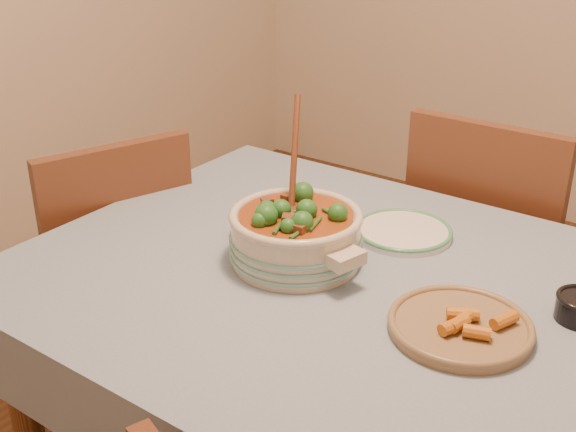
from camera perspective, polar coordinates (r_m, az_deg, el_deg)
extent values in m
cube|color=brown|center=(1.49, 9.22, -7.57)|extent=(1.60, 1.00, 0.05)
cube|color=#7C91A1|center=(1.48, 9.29, -6.65)|extent=(1.68, 1.08, 0.01)
cylinder|color=brown|center=(1.86, -19.77, -15.67)|extent=(0.07, 0.07, 0.70)
cylinder|color=brown|center=(2.33, -2.58, -5.10)|extent=(0.07, 0.07, 0.70)
cylinder|color=beige|center=(1.57, 0.63, -1.81)|extent=(0.34, 0.34, 0.11)
torus|color=beige|center=(1.55, 0.64, 0.02)|extent=(0.29, 0.29, 0.02)
cube|color=beige|center=(1.46, 4.63, -3.41)|extent=(0.06, 0.08, 0.03)
cube|color=beige|center=(1.68, -2.84, 0.60)|extent=(0.06, 0.08, 0.03)
cylinder|color=#9B4316|center=(1.55, 0.63, -0.22)|extent=(0.25, 0.25, 0.02)
cylinder|color=silver|center=(1.73, 9.08, -1.29)|extent=(0.24, 0.24, 0.02)
torus|color=#449664|center=(1.72, 9.10, -1.08)|extent=(0.23, 0.23, 0.01)
cylinder|color=olive|center=(1.39, 13.43, -8.58)|extent=(0.32, 0.32, 0.02)
torus|color=olive|center=(1.39, 13.46, -8.26)|extent=(0.27, 0.27, 0.02)
cube|color=brown|center=(2.31, 16.21, -3.00)|extent=(0.44, 0.44, 0.04)
cube|color=brown|center=(2.04, 14.97, 0.69)|extent=(0.44, 0.04, 0.47)
cylinder|color=brown|center=(2.54, 21.10, -7.17)|extent=(0.04, 0.04, 0.47)
cylinder|color=brown|center=(2.63, 13.26, -4.86)|extent=(0.04, 0.04, 0.47)
cylinder|color=brown|center=(2.23, 18.27, -11.55)|extent=(0.04, 0.04, 0.47)
cylinder|color=brown|center=(2.34, 9.47, -8.69)|extent=(0.04, 0.04, 0.47)
cube|color=brown|center=(2.25, -14.43, -4.16)|extent=(0.54, 0.54, 0.04)
cube|color=brown|center=(1.99, -13.10, -0.73)|extent=(0.18, 0.41, 0.45)
cylinder|color=brown|center=(2.56, -11.63, -5.85)|extent=(0.04, 0.04, 0.45)
cylinder|color=brown|center=(2.47, -19.33, -8.10)|extent=(0.04, 0.04, 0.45)
cylinder|color=brown|center=(2.28, -7.87, -9.75)|extent=(0.04, 0.04, 0.45)
cylinder|color=brown|center=(2.18, -16.49, -12.55)|extent=(0.04, 0.04, 0.45)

